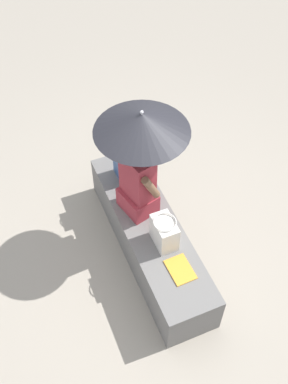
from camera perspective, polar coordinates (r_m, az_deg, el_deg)
The scene contains 7 objects.
ground_plane at distance 4.74m, azimuth 0.72°, elevation -7.28°, with size 14.00×14.00×0.00m, color #9E9384.
stone_bench at distance 4.55m, azimuth 0.74°, elevation -5.69°, with size 2.02×0.52×0.47m, color slate.
person_seated at distance 4.17m, azimuth -0.81°, elevation 1.37°, with size 0.50×0.35×0.90m.
parasol at distance 3.76m, azimuth -0.27°, elevation 8.67°, with size 0.83×0.83×1.16m.
handbag_black at distance 4.11m, azimuth 2.55°, elevation -5.05°, with size 0.28×0.21×0.31m.
tote_bag_canvas at distance 4.63m, azimuth -2.37°, elevation 3.39°, with size 0.25×0.19×0.33m.
magazine at distance 4.08m, azimuth 4.55°, elevation -9.63°, with size 0.28×0.20×0.01m, color gold.
Camera 1 is at (2.34, -1.04, 3.99)m, focal length 42.69 mm.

